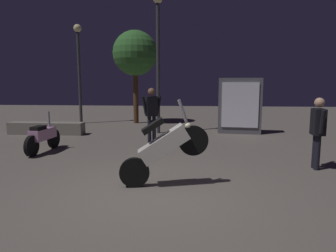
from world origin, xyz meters
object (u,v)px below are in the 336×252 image
at_px(streetlamp_near, 158,47).
at_px(person_bystander_far, 152,110).
at_px(motorcycle_white_foreground, 164,147).
at_px(person_rider_beside, 318,127).
at_px(motorcycle_pink_parked_left, 43,137).
at_px(streetlamp_far, 79,61).
at_px(kiosk_billboard, 240,106).

bearing_deg(streetlamp_near, person_bystander_far, -90.53).
xyz_separation_m(motorcycle_white_foreground, streetlamp_near, (-0.76, 6.03, 2.50)).
distance_m(motorcycle_white_foreground, person_rider_beside, 3.60).
bearing_deg(motorcycle_pink_parked_left, streetlamp_far, 15.32).
xyz_separation_m(person_bystander_far, kiosk_billboard, (3.11, 2.04, -0.00)).
relative_size(person_rider_beside, streetlamp_near, 0.31).
xyz_separation_m(motorcycle_white_foreground, person_rider_beside, (3.31, 1.41, 0.21)).
bearing_deg(person_bystander_far, kiosk_billboard, 98.10).
bearing_deg(motorcycle_white_foreground, streetlamp_near, 86.90).
relative_size(person_bystander_far, streetlamp_near, 0.34).
xyz_separation_m(motorcycle_pink_parked_left, streetlamp_near, (2.86, 3.46, 2.81)).
bearing_deg(motorcycle_pink_parked_left, streetlamp_near, -34.87).
height_order(motorcycle_pink_parked_left, person_rider_beside, person_rider_beside).
height_order(person_rider_beside, person_bystander_far, person_bystander_far).
relative_size(motorcycle_white_foreground, person_rider_beside, 1.03).
bearing_deg(person_rider_beside, streetlamp_far, 141.71).
bearing_deg(streetlamp_near, streetlamp_far, 147.60).
relative_size(person_bystander_far, kiosk_billboard, 0.84).
bearing_deg(kiosk_billboard, streetlamp_near, 10.45).
bearing_deg(streetlamp_far, person_rider_beside, -41.60).
bearing_deg(person_rider_beside, motorcycle_pink_parked_left, 173.83).
height_order(motorcycle_pink_parked_left, kiosk_billboard, kiosk_billboard).
height_order(motorcycle_white_foreground, streetlamp_near, streetlamp_near).
xyz_separation_m(person_bystander_far, streetlamp_near, (0.02, 1.82, 2.19)).
distance_m(streetlamp_near, streetlamp_far, 4.72).
distance_m(motorcycle_pink_parked_left, kiosk_billboard, 7.03).
relative_size(streetlamp_near, streetlamp_far, 1.12).
xyz_separation_m(person_bystander_far, streetlamp_far, (-3.96, 4.34, 1.88)).
distance_m(person_bystander_far, kiosk_billboard, 3.72).
bearing_deg(kiosk_billboard, motorcycle_white_foreground, 75.81).
bearing_deg(motorcycle_white_foreground, kiosk_billboard, 59.25).
bearing_deg(motorcycle_white_foreground, streetlamp_far, 108.73).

